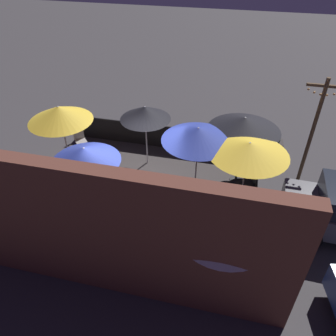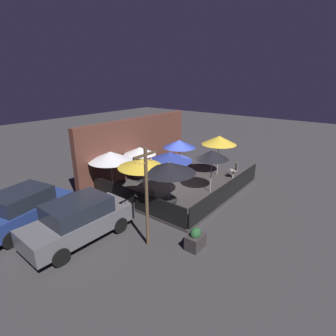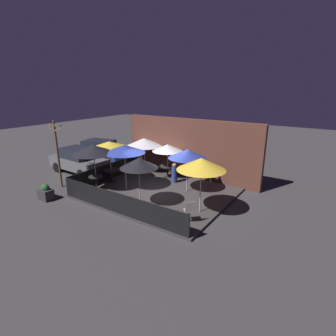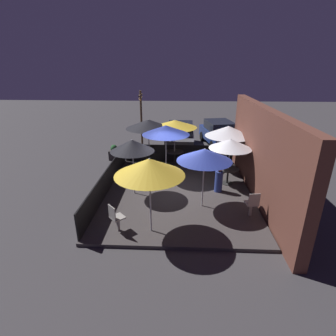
{
  "view_description": "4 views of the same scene",
  "coord_description": "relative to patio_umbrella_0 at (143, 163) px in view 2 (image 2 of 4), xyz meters",
  "views": [
    {
      "loc": [
        -2.77,
        7.62,
        7.31
      ],
      "look_at": [
        -0.9,
        -0.2,
        1.24
      ],
      "focal_mm": 35.0,
      "sensor_mm": 36.0,
      "label": 1
    },
    {
      "loc": [
        -11.26,
        -7.94,
        5.93
      ],
      "look_at": [
        -0.87,
        0.18,
        1.35
      ],
      "focal_mm": 28.0,
      "sensor_mm": 36.0,
      "label": 2
    },
    {
      "loc": [
        7.58,
        -10.4,
        5.45
      ],
      "look_at": [
        0.26,
        0.54,
        1.34
      ],
      "focal_mm": 28.0,
      "sensor_mm": 36.0,
      "label": 3
    },
    {
      "loc": [
        9.95,
        0.04,
        5.12
      ],
      "look_at": [
        0.55,
        -0.39,
        1.38
      ],
      "focal_mm": 28.0,
      "sensor_mm": 36.0,
      "label": 4
    }
  ],
  "objects": [
    {
      "name": "patio_chair_0",
      "position": [
        5.08,
        2.81,
        -1.66
      ],
      "size": [
        0.45,
        0.45,
        0.95
      ],
      "rotation": [
        0.0,
        0.0,
        -3.01
      ],
      "color": "gray",
      "rests_on": "patio_deck"
    },
    {
      "name": "building_wall",
      "position": [
        3.2,
        3.47,
        -0.49
      ],
      "size": [
        8.91,
        0.36,
        3.63
      ],
      "color": "brown",
      "rests_on": "ground_plane"
    },
    {
      "name": "patio_umbrella_1",
      "position": [
        0.2,
        -1.32,
        0.02
      ],
      "size": [
        2.29,
        2.29,
        2.43
      ],
      "color": "#B2B2B7",
      "rests_on": "patio_deck"
    },
    {
      "name": "light_post",
      "position": [
        -1.95,
        -1.99,
        -0.21
      ],
      "size": [
        1.1,
        0.12,
        3.75
      ],
      "color": "brown",
      "rests_on": "ground_plane"
    },
    {
      "name": "patio_umbrella_7",
      "position": [
        1.49,
        -0.37,
        0.03
      ],
      "size": [
        2.18,
        2.18,
        2.43
      ],
      "color": "#B2B2B7",
      "rests_on": "patio_deck"
    },
    {
      "name": "patio_umbrella_3",
      "position": [
        6.07,
        -0.61,
        0.02
      ],
      "size": [
        2.11,
        2.11,
        2.47
      ],
      "color": "#B2B2B7",
      "rests_on": "patio_deck"
    },
    {
      "name": "parked_car_0",
      "position": [
        -3.28,
        0.28,
        -1.46
      ],
      "size": [
        4.16,
        1.88,
        1.62
      ],
      "rotation": [
        0.0,
        0.0,
        -0.03
      ],
      "color": "#5B5B60",
      "rests_on": "ground_plane"
    },
    {
      "name": "parked_car_1",
      "position": [
        -4.17,
        2.88,
        -1.47
      ],
      "size": [
        4.11,
        2.43,
        1.62
      ],
      "rotation": [
        0.0,
        0.0,
        0.2
      ],
      "color": "navy",
      "rests_on": "ground_plane"
    },
    {
      "name": "patio_umbrella_6",
      "position": [
        0.36,
        2.65,
        -0.26
      ],
      "size": [
        2.29,
        2.29,
        2.18
      ],
      "color": "#B2B2B7",
      "rests_on": "patio_deck"
    },
    {
      "name": "patio_deck",
      "position": [
        3.2,
        0.22,
        -2.25
      ],
      "size": [
        7.31,
        6.03,
        0.12
      ],
      "color": "#383333",
      "rests_on": "ground_plane"
    },
    {
      "name": "planter_box",
      "position": [
        -1.05,
        -3.5,
        -1.94
      ],
      "size": [
        0.72,
        0.51,
        0.84
      ],
      "color": "#332D2D",
      "rests_on": "ground_plane"
    },
    {
      "name": "dining_table_1",
      "position": [
        0.2,
        -1.32,
        -1.62
      ],
      "size": [
        0.76,
        0.76,
        0.73
      ],
      "color": "black",
      "rests_on": "patio_deck"
    },
    {
      "name": "patio_umbrella_4",
      "position": [
        3.47,
        -1.58,
        -0.13
      ],
      "size": [
        1.73,
        1.73,
        2.3
      ],
      "color": "#B2B2B7",
      "rests_on": "patio_deck"
    },
    {
      "name": "fence_side_left",
      "position": [
        -0.4,
        0.22,
        -1.71
      ],
      "size": [
        0.05,
        5.83,
        0.95
      ],
      "color": "black",
      "rests_on": "patio_deck"
    },
    {
      "name": "dining_table_2",
      "position": [
        2.31,
        2.43,
        -1.61
      ],
      "size": [
        0.96,
        0.96,
        0.73
      ],
      "color": "black",
      "rests_on": "patio_deck"
    },
    {
      "name": "patio_chair_1",
      "position": [
        6.17,
        -1.71,
        -1.66
      ],
      "size": [
        0.57,
        0.57,
        0.95
      ],
      "rotation": [
        0.0,
        0.0,
        2.32
      ],
      "color": "gray",
      "rests_on": "patio_deck"
    },
    {
      "name": "patron_0",
      "position": [
        3.13,
        1.92,
        -1.66
      ],
      "size": [
        0.33,
        0.33,
        1.15
      ],
      "rotation": [
        0.0,
        0.0,
        4.73
      ],
      "color": "navy",
      "rests_on": "patio_deck"
    },
    {
      "name": "patio_umbrella_0",
      "position": [
        0.0,
        0.0,
        0.0
      ],
      "size": [
        2.26,
        2.26,
        2.38
      ],
      "color": "#B2B2B7",
      "rests_on": "patio_deck"
    },
    {
      "name": "ground_plane",
      "position": [
        3.2,
        0.22,
        -2.31
      ],
      "size": [
        60.0,
        60.0,
        0.0
      ],
      "primitive_type": "plane",
      "color": "#383538"
    },
    {
      "name": "patio_umbrella_5",
      "position": [
        4.4,
        1.15,
        -0.15
      ],
      "size": [
        1.97,
        1.97,
        2.26
      ],
      "color": "#B2B2B7",
      "rests_on": "patio_deck"
    },
    {
      "name": "dining_table_0",
      "position": [
        0.0,
        0.0,
        -1.6
      ],
      "size": [
        0.98,
        0.98,
        0.73
      ],
      "color": "black",
      "rests_on": "patio_deck"
    },
    {
      "name": "fence_front",
      "position": [
        3.2,
        -2.74,
        -1.71
      ],
      "size": [
        7.11,
        0.05,
        0.95
      ],
      "color": "black",
      "rests_on": "patio_deck"
    },
    {
      "name": "patio_umbrella_2",
      "position": [
        2.31,
        2.43,
        -0.34
      ],
      "size": [
        1.82,
        1.82,
        2.05
      ],
      "color": "#B2B2B7",
      "rests_on": "patio_deck"
    }
  ]
}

